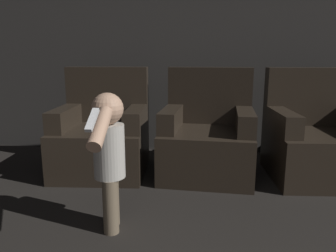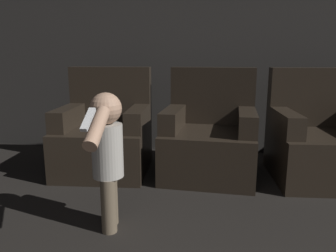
% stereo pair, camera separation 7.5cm
% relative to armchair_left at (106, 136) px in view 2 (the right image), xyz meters
% --- Properties ---
extents(wall_back, '(8.40, 0.05, 2.60)m').
position_rel_armchair_left_xyz_m(wall_back, '(0.94, 0.81, 0.95)').
color(wall_back, '#33302D').
rests_on(wall_back, ground_plane).
extents(armchair_left, '(0.90, 0.90, 1.04)m').
position_rel_armchair_left_xyz_m(armchair_left, '(0.00, 0.00, 0.00)').
color(armchair_left, black).
rests_on(armchair_left, ground_plane).
extents(armchair_middle, '(0.93, 0.93, 1.04)m').
position_rel_armchair_left_xyz_m(armchair_middle, '(1.05, -0.00, 0.00)').
color(armchair_middle, black).
rests_on(armchair_middle, ground_plane).
extents(armchair_right, '(0.90, 0.90, 1.04)m').
position_rel_armchair_left_xyz_m(armchair_right, '(2.09, -0.00, 0.00)').
color(armchair_right, black).
rests_on(armchair_right, ground_plane).
extents(person_toddler, '(0.20, 0.63, 0.93)m').
position_rel_armchair_left_xyz_m(person_toddler, '(0.38, -1.16, 0.20)').
color(person_toddler, brown).
rests_on(person_toddler, ground_plane).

